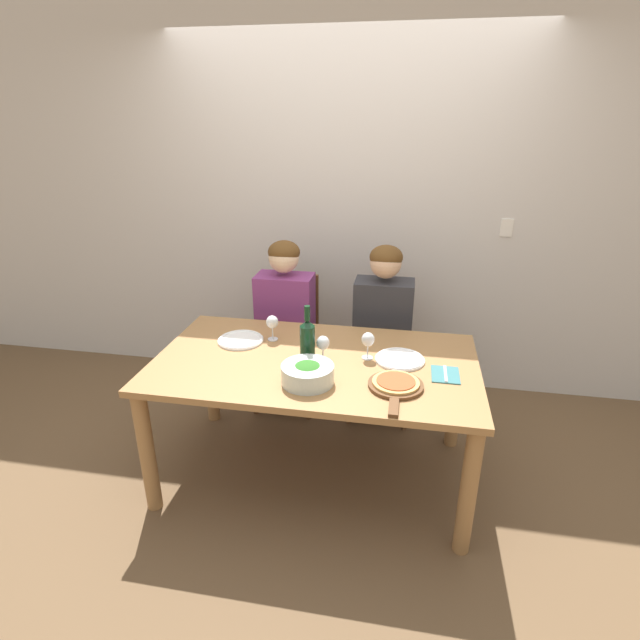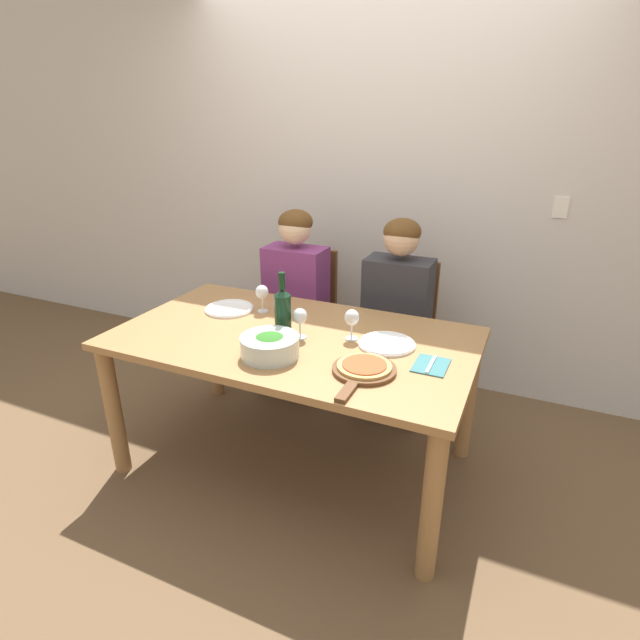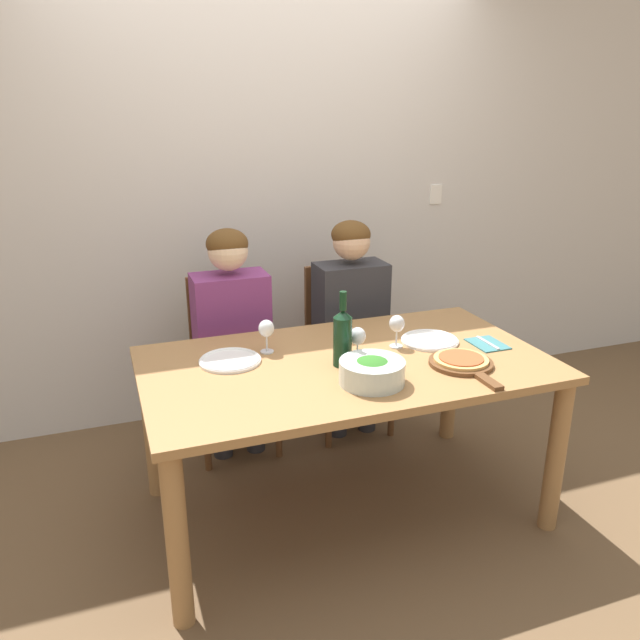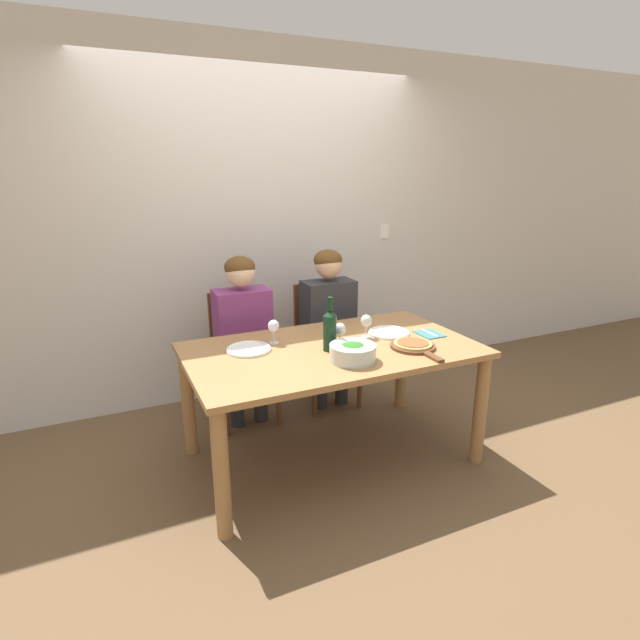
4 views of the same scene
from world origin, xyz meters
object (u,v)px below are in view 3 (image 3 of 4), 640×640
(person_man, at_px, (352,309))
(dinner_plate_left, at_px, (230,360))
(fork_on_napkin, at_px, (487,344))
(pizza_on_board, at_px, (462,362))
(broccoli_bowl, at_px, (372,371))
(dinner_plate_right, at_px, (430,340))
(wine_glass_left, at_px, (266,330))
(chair_left, at_px, (230,358))
(person_woman, at_px, (232,323))
(wine_glass_right, at_px, (397,325))
(wine_glass_centre, at_px, (358,338))
(chair_right, at_px, (343,343))
(wine_bottle, at_px, (343,336))

(person_man, height_order, dinner_plate_left, person_man)
(dinner_plate_left, relative_size, fork_on_napkin, 1.47)
(fork_on_napkin, bearing_deg, pizza_on_board, -144.66)
(broccoli_bowl, xyz_separation_m, dinner_plate_right, (0.44, 0.32, -0.04))
(dinner_plate_left, xyz_separation_m, wine_glass_left, (0.18, 0.06, 0.10))
(chair_left, height_order, person_woman, person_woman)
(chair_left, distance_m, dinner_plate_left, 0.72)
(dinner_plate_left, bearing_deg, person_woman, 76.88)
(wine_glass_right, height_order, wine_glass_centre, same)
(person_woman, relative_size, fork_on_napkin, 6.74)
(wine_glass_centre, height_order, fork_on_napkin, wine_glass_centre)
(wine_glass_centre, relative_size, fork_on_napkin, 0.84)
(chair_left, distance_m, pizza_on_board, 1.32)
(chair_right, height_order, fork_on_napkin, chair_right)
(fork_on_napkin, bearing_deg, broccoli_bowl, -163.54)
(chair_left, height_order, wine_bottle, wine_bottle)
(person_woman, bearing_deg, dinner_plate_right, -38.06)
(person_woman, relative_size, dinner_plate_left, 4.58)
(wine_bottle, height_order, broccoli_bowl, wine_bottle)
(chair_right, distance_m, fork_on_napkin, 0.96)
(person_man, height_order, pizza_on_board, person_man)
(dinner_plate_right, bearing_deg, wine_glass_right, -179.22)
(wine_bottle, height_order, pizza_on_board, wine_bottle)
(broccoli_bowl, xyz_separation_m, wine_glass_left, (-0.30, 0.45, 0.06))
(chair_right, relative_size, fork_on_napkin, 5.15)
(wine_bottle, bearing_deg, dinner_plate_right, 13.09)
(wine_bottle, distance_m, dinner_plate_right, 0.51)
(wine_glass_left, bearing_deg, fork_on_napkin, -14.64)
(person_man, distance_m, dinner_plate_right, 0.64)
(chair_right, bearing_deg, person_man, -90.00)
(dinner_plate_right, relative_size, wine_glass_centre, 1.75)
(pizza_on_board, height_order, wine_glass_left, wine_glass_left)
(person_woman, height_order, wine_bottle, person_woman)
(chair_left, distance_m, wine_glass_centre, 0.98)
(person_woman, xyz_separation_m, fork_on_napkin, (1.03, -0.74, 0.02))
(person_woman, bearing_deg, person_man, 0.00)
(person_man, bearing_deg, person_woman, 180.00)
(pizza_on_board, bearing_deg, broccoli_bowl, -176.54)
(pizza_on_board, bearing_deg, person_woman, 130.64)
(person_man, relative_size, wine_bottle, 3.75)
(person_woman, distance_m, pizza_on_board, 1.20)
(wine_glass_right, xyz_separation_m, fork_on_napkin, (0.41, -0.12, -0.10))
(dinner_plate_left, height_order, wine_glass_right, wine_glass_right)
(wine_bottle, height_order, wine_glass_centre, wine_bottle)
(wine_glass_centre, bearing_deg, wine_glass_left, 146.41)
(dinner_plate_right, distance_m, wine_glass_right, 0.20)
(wine_bottle, distance_m, fork_on_napkin, 0.73)
(dinner_plate_right, distance_m, pizza_on_board, 0.29)
(broccoli_bowl, height_order, fork_on_napkin, broccoli_bowl)
(chair_right, bearing_deg, dinner_plate_right, -79.88)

